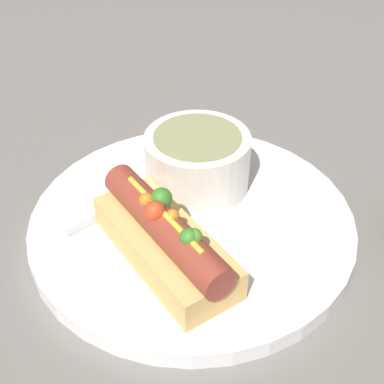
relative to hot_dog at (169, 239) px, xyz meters
name	(u,v)px	position (x,y,z in m)	size (l,w,h in m)	color
ground_plane	(192,230)	(0.00, 0.06, -0.04)	(4.00, 4.00, 0.00)	slate
dinner_plate	(192,223)	(0.00, 0.06, -0.03)	(0.29, 0.29, 0.02)	white
hot_dog	(169,239)	(0.00, 0.00, 0.00)	(0.15, 0.13, 0.06)	#DBAD60
soup_bowl	(197,159)	(-0.02, 0.10, 0.01)	(0.10, 0.10, 0.06)	silver
spoon	(178,176)	(-0.04, 0.10, -0.02)	(0.09, 0.16, 0.01)	#B7B7BC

